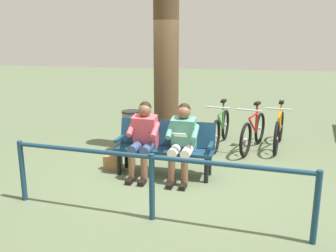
{
  "coord_description": "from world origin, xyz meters",
  "views": [
    {
      "loc": [
        -1.07,
        5.55,
        2.21
      ],
      "look_at": [
        0.19,
        -0.27,
        0.75
      ],
      "focal_mm": 39.15,
      "sensor_mm": 36.0,
      "label": 1
    }
  ],
  "objects_px": {
    "person_companion": "(144,136)",
    "litter_bin": "(131,132)",
    "person_reading": "(183,138)",
    "bicycle_green": "(253,132)",
    "bench": "(165,144)",
    "tree_trunk": "(166,65)",
    "bicycle_black": "(279,131)",
    "handbag": "(113,163)",
    "bicycle_orange": "(221,129)"
  },
  "relations": [
    {
      "from": "person_companion",
      "to": "litter_bin",
      "type": "relative_size",
      "value": 1.46
    },
    {
      "from": "person_reading",
      "to": "bicycle_green",
      "type": "height_order",
      "value": "person_reading"
    },
    {
      "from": "bench",
      "to": "tree_trunk",
      "type": "distance_m",
      "value": 1.7
    },
    {
      "from": "litter_bin",
      "to": "bicycle_black",
      "type": "xyz_separation_m",
      "value": [
        -2.83,
        -0.91,
        -0.05
      ]
    },
    {
      "from": "handbag",
      "to": "bicycle_orange",
      "type": "distance_m",
      "value": 2.49
    },
    {
      "from": "handbag",
      "to": "person_companion",
      "type": "bearing_deg",
      "value": 169.6
    },
    {
      "from": "bench",
      "to": "person_reading",
      "type": "height_order",
      "value": "person_reading"
    },
    {
      "from": "bicycle_orange",
      "to": "litter_bin",
      "type": "bearing_deg",
      "value": -57.4
    },
    {
      "from": "person_reading",
      "to": "bicycle_orange",
      "type": "height_order",
      "value": "person_reading"
    },
    {
      "from": "bench",
      "to": "handbag",
      "type": "relative_size",
      "value": 5.39
    },
    {
      "from": "tree_trunk",
      "to": "bicycle_green",
      "type": "relative_size",
      "value": 2.06
    },
    {
      "from": "tree_trunk",
      "to": "litter_bin",
      "type": "distance_m",
      "value": 1.44
    },
    {
      "from": "bench",
      "to": "person_companion",
      "type": "xyz_separation_m",
      "value": [
        0.33,
        0.15,
        0.16
      ]
    },
    {
      "from": "person_companion",
      "to": "litter_bin",
      "type": "distance_m",
      "value": 1.28
    },
    {
      "from": "person_reading",
      "to": "bicycle_green",
      "type": "relative_size",
      "value": 0.74
    },
    {
      "from": "handbag",
      "to": "bicycle_black",
      "type": "bearing_deg",
      "value": -146.06
    },
    {
      "from": "person_reading",
      "to": "person_companion",
      "type": "bearing_deg",
      "value": -0.05
    },
    {
      "from": "bench",
      "to": "bicycle_black",
      "type": "bearing_deg",
      "value": -133.71
    },
    {
      "from": "bench",
      "to": "person_reading",
      "type": "xyz_separation_m",
      "value": [
        -0.31,
        0.18,
        0.16
      ]
    },
    {
      "from": "bicycle_black",
      "to": "bicycle_orange",
      "type": "bearing_deg",
      "value": -76.22
    },
    {
      "from": "bicycle_green",
      "to": "bench",
      "type": "bearing_deg",
      "value": -25.22
    },
    {
      "from": "bench",
      "to": "handbag",
      "type": "bearing_deg",
      "value": 5.11
    },
    {
      "from": "bench",
      "to": "handbag",
      "type": "distance_m",
      "value": 0.99
    },
    {
      "from": "person_companion",
      "to": "bench",
      "type": "bearing_deg",
      "value": -152.81
    },
    {
      "from": "bench",
      "to": "bicycle_green",
      "type": "relative_size",
      "value": 0.99
    },
    {
      "from": "bicycle_black",
      "to": "person_companion",
      "type": "bearing_deg",
      "value": -39.16
    },
    {
      "from": "person_companion",
      "to": "bicycle_black",
      "type": "relative_size",
      "value": 0.72
    },
    {
      "from": "tree_trunk",
      "to": "litter_bin",
      "type": "height_order",
      "value": "tree_trunk"
    },
    {
      "from": "handbag",
      "to": "bicycle_orange",
      "type": "height_order",
      "value": "bicycle_orange"
    },
    {
      "from": "litter_bin",
      "to": "person_companion",
      "type": "bearing_deg",
      "value": 117.06
    },
    {
      "from": "bicycle_orange",
      "to": "bicycle_green",
      "type": "bearing_deg",
      "value": 83.92
    },
    {
      "from": "handbag",
      "to": "bicycle_green",
      "type": "xyz_separation_m",
      "value": [
        -2.33,
        -1.67,
        0.24
      ]
    },
    {
      "from": "person_companion",
      "to": "tree_trunk",
      "type": "distance_m",
      "value": 1.7
    },
    {
      "from": "person_reading",
      "to": "bicycle_orange",
      "type": "distance_m",
      "value": 2.03
    },
    {
      "from": "bicycle_black",
      "to": "bicycle_green",
      "type": "bearing_deg",
      "value": -55.3
    },
    {
      "from": "bicycle_black",
      "to": "bicycle_orange",
      "type": "relative_size",
      "value": 1.0
    },
    {
      "from": "bench",
      "to": "litter_bin",
      "type": "bearing_deg",
      "value": -44.8
    },
    {
      "from": "bicycle_black",
      "to": "tree_trunk",
      "type": "bearing_deg",
      "value": -64.03
    },
    {
      "from": "bicycle_black",
      "to": "bicycle_green",
      "type": "distance_m",
      "value": 0.56
    },
    {
      "from": "person_companion",
      "to": "bicycle_orange",
      "type": "height_order",
      "value": "person_companion"
    },
    {
      "from": "bicycle_black",
      "to": "litter_bin",
      "type": "bearing_deg",
      "value": -63.18
    },
    {
      "from": "bench",
      "to": "bicycle_green",
      "type": "bearing_deg",
      "value": -129.02
    },
    {
      "from": "litter_bin",
      "to": "person_reading",
      "type": "bearing_deg",
      "value": 136.67
    },
    {
      "from": "tree_trunk",
      "to": "bicycle_green",
      "type": "height_order",
      "value": "tree_trunk"
    },
    {
      "from": "person_reading",
      "to": "handbag",
      "type": "relative_size",
      "value": 4.0
    },
    {
      "from": "handbag",
      "to": "tree_trunk",
      "type": "height_order",
      "value": "tree_trunk"
    },
    {
      "from": "litter_bin",
      "to": "bicycle_orange",
      "type": "bearing_deg",
      "value": -154.18
    },
    {
      "from": "person_companion",
      "to": "tree_trunk",
      "type": "bearing_deg",
      "value": -90.87
    },
    {
      "from": "tree_trunk",
      "to": "bicycle_green",
      "type": "distance_m",
      "value": 2.18
    },
    {
      "from": "person_companion",
      "to": "person_reading",
      "type": "bearing_deg",
      "value": 179.95
    }
  ]
}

